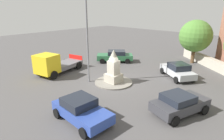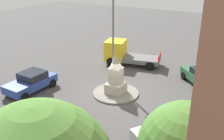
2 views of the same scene
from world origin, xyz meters
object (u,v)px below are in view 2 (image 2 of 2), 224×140
(car_green_near_island, at_px, (204,77))
(car_silver_passing, at_px, (168,131))
(car_blue_approaching, at_px, (31,82))
(monument, at_px, (116,77))
(streetlamp, at_px, (113,19))
(car_dark_grey_waiting, at_px, (41,126))
(truck_yellow_far_side, at_px, (124,53))

(car_green_near_island, relative_size, car_silver_passing, 1.05)
(car_blue_approaching, bearing_deg, monument, 114.84)
(car_green_near_island, relative_size, car_blue_approaching, 1.10)
(streetlamp, xyz_separation_m, car_dark_grey_waiting, (8.73, 0.29, -4.52))
(car_green_near_island, bearing_deg, car_silver_passing, -0.70)
(car_green_near_island, xyz_separation_m, car_dark_grey_waiting, (11.51, -6.50, -0.02))
(car_blue_approaching, bearing_deg, car_dark_grey_waiting, 50.50)
(monument, relative_size, car_silver_passing, 0.71)
(monument, height_order, car_green_near_island, monument)
(monument, distance_m, car_dark_grey_waiting, 6.92)
(streetlamp, xyz_separation_m, car_blue_approaching, (4.68, -4.62, -4.51))
(car_green_near_island, height_order, car_blue_approaching, car_blue_approaching)
(streetlamp, distance_m, car_dark_grey_waiting, 9.83)
(monument, distance_m, car_silver_passing, 6.54)
(car_blue_approaching, relative_size, truck_yellow_far_side, 0.73)
(car_dark_grey_waiting, bearing_deg, monument, 171.24)
(car_blue_approaching, bearing_deg, streetlamp, 135.38)
(streetlamp, bearing_deg, car_silver_passing, 49.88)
(car_green_near_island, xyz_separation_m, car_blue_approaching, (7.46, -11.41, -0.00))
(truck_yellow_far_side, bearing_deg, monument, 21.98)
(car_dark_grey_waiting, distance_m, car_silver_passing, 7.11)
(monument, relative_size, car_dark_grey_waiting, 0.72)
(car_dark_grey_waiting, bearing_deg, car_green_near_island, 150.55)
(monument, xyz_separation_m, car_blue_approaching, (2.76, -5.96, -0.67))
(monument, xyz_separation_m, car_silver_passing, (3.71, 5.35, -0.67))
(car_green_near_island, relative_size, truck_yellow_far_side, 0.80)
(car_green_near_island, distance_m, car_dark_grey_waiting, 13.22)
(car_silver_passing, bearing_deg, car_blue_approaching, -94.81)
(car_silver_passing, distance_m, truck_yellow_far_side, 12.57)
(car_silver_passing, xyz_separation_m, truck_yellow_far_side, (-9.83, -7.82, 0.33))
(streetlamp, bearing_deg, car_green_near_island, 112.30)
(car_dark_grey_waiting, xyz_separation_m, car_blue_approaching, (-4.05, -4.91, 0.01))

